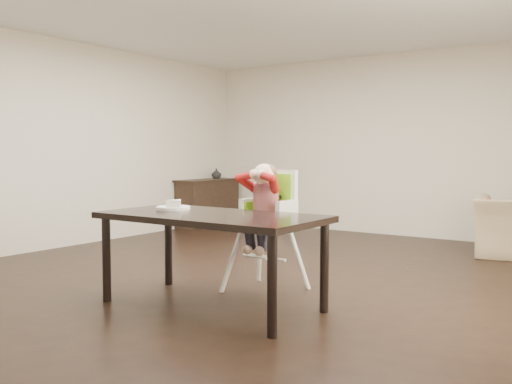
{
  "coord_description": "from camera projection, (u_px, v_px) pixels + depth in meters",
  "views": [
    {
      "loc": [
        3.28,
        -4.65,
        1.24
      ],
      "look_at": [
        0.59,
        -0.76,
        0.91
      ],
      "focal_mm": 40.0,
      "sensor_mm": 36.0,
      "label": 1
    }
  ],
  "objects": [
    {
      "name": "vase",
      "position": [
        216.0,
        174.0,
        9.69
      ],
      "size": [
        0.22,
        0.22,
        0.17
      ],
      "primitive_type": "imported",
      "rotation": [
        0.0,
        0.0,
        -0.37
      ],
      "color": "#99999E",
      "rests_on": "sideboard"
    },
    {
      "name": "sideboard",
      "position": [
        208.0,
        203.0,
        9.53
      ],
      "size": [
        0.44,
        1.26,
        0.79
      ],
      "color": "black",
      "rests_on": "ground"
    },
    {
      "name": "room_walls",
      "position": [
        250.0,
        90.0,
        5.64
      ],
      "size": [
        6.02,
        7.02,
        2.71
      ],
      "color": "beige",
      "rests_on": "ground"
    },
    {
      "name": "ground",
      "position": [
        251.0,
        275.0,
        5.77
      ],
      "size": [
        7.0,
        7.0,
        0.0
      ],
      "primitive_type": "plane",
      "color": "black",
      "rests_on": "ground"
    },
    {
      "name": "high_chair",
      "position": [
        267.0,
        201.0,
        5.08
      ],
      "size": [
        0.49,
        0.49,
        1.14
      ],
      "rotation": [
        0.0,
        0.0,
        -0.03
      ],
      "color": "white",
      "rests_on": "ground"
    },
    {
      "name": "dining_table",
      "position": [
        211.0,
        224.0,
        4.54
      ],
      "size": [
        1.8,
        0.9,
        0.75
      ],
      "color": "black",
      "rests_on": "ground"
    },
    {
      "name": "plate",
      "position": [
        174.0,
        206.0,
        4.86
      ],
      "size": [
        0.34,
        0.34,
        0.08
      ],
      "rotation": [
        0.0,
        0.0,
        -0.19
      ],
      "color": "white",
      "rests_on": "dining_table"
    }
  ]
}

